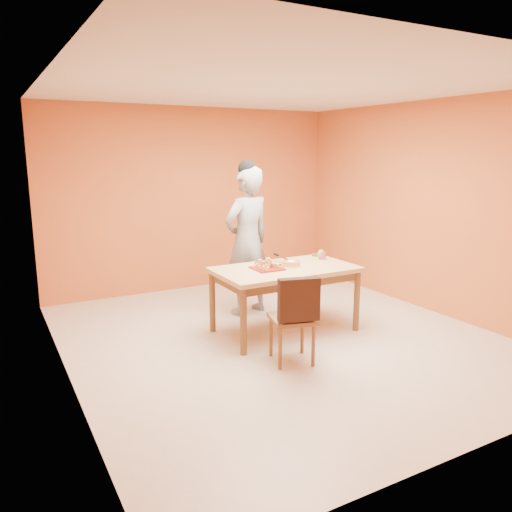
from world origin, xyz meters
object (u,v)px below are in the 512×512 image
sponge_cake (291,263)px  checker_tin (316,255)px  dining_table (285,275)px  dining_chair (293,317)px  pastry_platter (267,268)px  magenta_glass (323,256)px  red_dinner_plate (265,263)px  egg_ornament (321,254)px  person (247,241)px

sponge_cake → checker_tin: bearing=30.0°
dining_table → dining_chair: dining_chair is taller
pastry_platter → dining_chair: bearing=-102.2°
dining_table → dining_chair: 0.90m
dining_chair → magenta_glass: (1.04, 0.93, 0.34)m
red_dinner_plate → egg_ornament: size_ratio=2.11×
red_dinner_plate → magenta_glass: magenta_glass is taller
person → red_dinner_plate: (-0.03, -0.52, -0.17)m
person → magenta_glass: bearing=123.5°
dining_chair → red_dinner_plate: size_ratio=3.54×
pastry_platter → egg_ornament: bearing=9.2°
sponge_cake → egg_ornament: bearing=16.4°
dining_chair → pastry_platter: size_ratio=2.88×
checker_tin → red_dinner_plate: bearing=-175.4°
pastry_platter → red_dinner_plate: (0.13, 0.26, -0.00)m
checker_tin → dining_chair: bearing=-133.5°
dining_table → magenta_glass: magenta_glass is taller
dining_table → sponge_cake: bearing=4.3°
checker_tin → egg_ornament: bearing=-107.4°
pastry_platter → checker_tin: bearing=19.7°
dining_chair → person: size_ratio=0.48×
magenta_glass → checker_tin: (0.04, 0.21, -0.03)m
dining_table → sponge_cake: size_ratio=7.61×
egg_ornament → person: bearing=145.7°
dining_table → magenta_glass: size_ratio=17.85×
red_dinner_plate → checker_tin: size_ratio=2.57×
dining_chair → checker_tin: (1.08, 1.13, 0.31)m
dining_chair → person: bearing=93.5°
red_dinner_plate → checker_tin: 0.78m
egg_ornament → dining_table: bearing=-156.0°
pastry_platter → magenta_glass: 0.87m
pastry_platter → magenta_glass: magenta_glass is taller
dining_table → checker_tin: bearing=27.2°
dining_table → red_dinner_plate: red_dinner_plate is taller
sponge_cake → checker_tin: sponge_cake is taller
dining_table → red_dinner_plate: size_ratio=6.26×
magenta_glass → checker_tin: magenta_glass is taller
dining_chair → pastry_platter: dining_chair is taller
sponge_cake → magenta_glass: (0.56, 0.14, 0.01)m
dining_chair → egg_ornament: 1.44m
dining_chair → sponge_cake: bearing=74.2°
dining_table → sponge_cake: (0.08, 0.01, 0.13)m
sponge_cake → egg_ornament: 0.56m
pastry_platter → red_dinner_plate: size_ratio=1.23×
red_dinner_plate → egg_ornament: 0.73m
magenta_glass → dining_table: bearing=-167.5°
egg_ornament → pastry_platter: bearing=-161.7°
dining_table → dining_chair: size_ratio=1.77×
red_dinner_plate → egg_ornament: (0.72, -0.12, 0.05)m
dining_chair → person: person is taller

